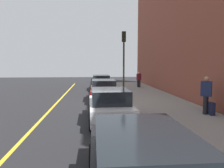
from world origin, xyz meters
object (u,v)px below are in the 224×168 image
Objects in this scene: parked_car_silver at (101,82)px; rolling_suitcase at (211,109)px; pedestrian_burgundy_coat at (139,79)px; parked_car_red at (103,90)px; pedestrian_navy_coat at (206,94)px; traffic_light_pole at (124,54)px; parked_car_white at (110,105)px.

parked_car_silver is 4.80× the size of rolling_suitcase.
pedestrian_burgundy_coat is at bearing 3.93° from rolling_suitcase.
pedestrian_navy_coat is (-5.08, -4.89, 0.38)m from parked_car_red.
pedestrian_navy_coat is at bearing -143.73° from traffic_light_pole.
parked_car_silver is (12.03, -0.03, 0.00)m from parked_car_white.
parked_car_silver reaches higher than rolling_suitcase.
parked_car_white is 4.98m from rolling_suitcase.
pedestrian_burgundy_coat is (0.89, -4.07, 0.26)m from parked_car_silver.
pedestrian_burgundy_coat is at bearing -17.62° from parked_car_white.
parked_car_silver is at bearing -0.15° from parked_car_white.
parked_car_silver is at bearing 11.47° from traffic_light_pole.
pedestrian_navy_coat is at bearing -157.04° from parked_car_silver.
parked_car_red is at bearing 42.47° from rolling_suitcase.
traffic_light_pole is 4.77× the size of rolling_suitcase.
parked_car_white reaches higher than rolling_suitcase.
pedestrian_burgundy_coat is 12.72m from rolling_suitcase.
pedestrian_navy_coat is 0.78m from rolling_suitcase.
parked_car_silver is at bearing -0.46° from parked_car_red.
pedestrian_burgundy_coat is at bearing -29.67° from parked_car_red.
parked_car_white is 12.03m from parked_car_silver.
pedestrian_navy_coat is 0.40× the size of traffic_light_pole.
pedestrian_navy_coat is 1.14× the size of pedestrian_burgundy_coat.
pedestrian_burgundy_coat is 8.35m from traffic_light_pole.
rolling_suitcase is at bearing -87.35° from parked_car_white.
parked_car_red reaches higher than rolling_suitcase.
traffic_light_pole reaches higher than parked_car_red.
parked_car_silver is 7.27m from traffic_light_pole.
pedestrian_burgundy_coat is (12.91, -4.10, 0.27)m from parked_car_white.
pedestrian_burgundy_coat is 0.35× the size of traffic_light_pole.
pedestrian_burgundy_coat reaches higher than rolling_suitcase.
traffic_light_pole is at bearing 34.99° from rolling_suitcase.
parked_car_red is 7.07m from pedestrian_navy_coat.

